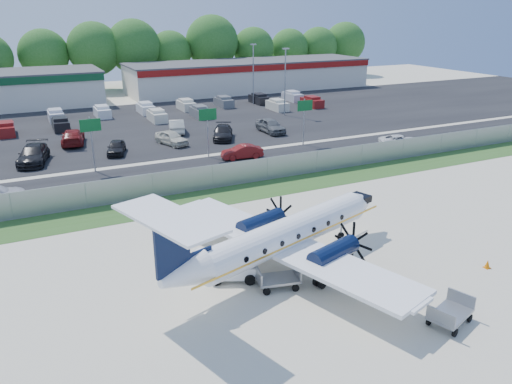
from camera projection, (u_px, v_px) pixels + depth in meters
name	position (u px, v px, depth m)	size (l,w,h in m)	color
ground	(301.00, 260.00, 29.24)	(170.00, 170.00, 0.00)	beige
grass_verge	(223.00, 196.00, 39.37)	(170.00, 4.00, 0.02)	#2D561E
access_road	(193.00, 172.00, 45.28)	(170.00, 8.00, 0.02)	black
parking_lot	(138.00, 126.00, 63.02)	(170.00, 32.00, 0.02)	black
perimeter_fence	(213.00, 177.00, 40.72)	(120.00, 0.06, 1.99)	gray
building_east	(250.00, 75.00, 91.39)	(44.40, 12.40, 5.24)	silver
sign_left	(91.00, 133.00, 44.06)	(1.80, 0.26, 5.00)	gray
sign_mid	(208.00, 121.00, 48.58)	(1.80, 0.26, 5.00)	gray
sign_right	(305.00, 112.00, 53.11)	(1.80, 0.26, 5.00)	gray
light_pole_ne	(285.00, 77.00, 67.77)	(0.90, 0.35, 9.09)	gray
light_pole_se	(253.00, 70.00, 76.22)	(0.90, 0.35, 9.09)	gray
tree_line	(94.00, 90.00, 91.74)	(112.00, 6.00, 14.00)	#265F1C
aircraft	(284.00, 235.00, 27.65)	(17.38, 16.95, 5.32)	white
pushback_tug	(236.00, 267.00, 27.13)	(2.89, 2.59, 1.33)	white
baggage_cart_near	(278.00, 278.00, 26.21)	(2.44, 1.77, 1.16)	gray
baggage_cart_far	(450.00, 313.00, 23.16)	(2.57, 2.02, 1.18)	gray
cone_nose	(487.00, 264.00, 28.30)	(0.34, 0.34, 0.48)	orange
cone_starboard_wing	(201.00, 211.00, 35.83)	(0.33, 0.33, 0.47)	orange
road_car_mid	(242.00, 158.00, 49.37)	(1.42, 4.07, 1.34)	maroon
road_car_east	(400.00, 147.00, 53.52)	(2.13, 4.61, 1.28)	silver
parked_car_a	(35.00, 163.00, 47.89)	(2.40, 5.89, 1.71)	black
parked_car_b	(117.00, 154.00, 50.93)	(1.64, 4.07, 1.39)	black
parked_car_c	(172.00, 145.00, 54.47)	(1.79, 4.45, 1.52)	beige
parked_car_d	(223.00, 139.00, 56.85)	(2.12, 5.22, 1.51)	black
parked_car_e	(270.00, 133.00, 59.83)	(2.00, 4.98, 1.70)	#595B5E
parked_car_f	(74.00, 144.00, 54.69)	(2.30, 5.67, 1.64)	maroon
parked_car_g	(177.00, 133.00, 59.78)	(1.70, 4.87, 1.60)	beige
far_parking_rows	(130.00, 119.00, 67.25)	(56.00, 10.00, 1.60)	gray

